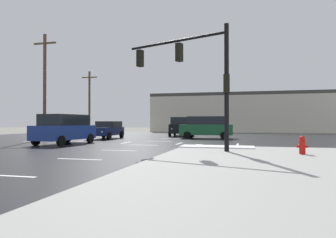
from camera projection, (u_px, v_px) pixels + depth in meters
ground_plane at (152, 143)px, 22.30m from camera, size 120.00×120.00×0.00m
road_asphalt at (152, 143)px, 22.30m from camera, size 44.00×44.00×0.02m
snow_strip_curbside at (217, 147)px, 17.20m from camera, size 4.00×1.60×0.06m
lane_markings at (163, 145)px, 20.67m from camera, size 36.15×36.15×0.01m
traffic_signal_mast at (196, 69)px, 15.72m from camera, size 5.73×2.38×6.07m
fire_hydrant at (302, 145)px, 13.48m from camera, size 0.48×0.26×0.79m
strip_building_background at (237, 113)px, 49.88m from camera, size 26.87×8.00×6.04m
suv_blue at (65, 128)px, 21.28m from camera, size 2.48×4.95×2.03m
suv_black at (181, 126)px, 33.69m from camera, size 2.43×4.94×2.03m
suv_green at (206, 127)px, 28.73m from camera, size 4.88×2.27×2.03m
sedan_navy at (107, 129)px, 28.24m from camera, size 2.17×4.60×1.58m
utility_pole_far at (45, 84)px, 27.64m from camera, size 2.20×0.28×9.35m
utility_pole_distant at (89, 101)px, 42.37m from camera, size 2.20×0.28×8.43m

